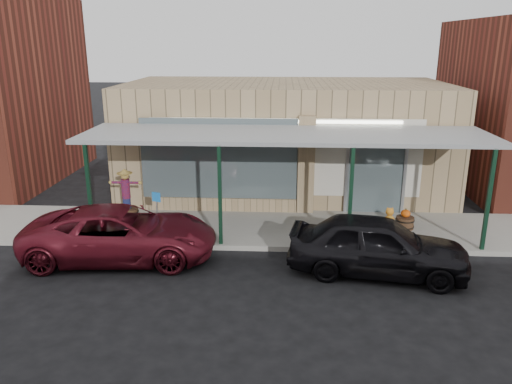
# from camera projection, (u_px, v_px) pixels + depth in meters

# --- Properties ---
(ground) EXTENTS (120.00, 120.00, 0.00)m
(ground) POSITION_uv_depth(u_px,v_px,m) (284.00, 285.00, 12.16)
(ground) COLOR black
(ground) RESTS_ON ground
(sidewalk) EXTENTS (40.00, 3.20, 0.15)m
(sidewalk) POSITION_uv_depth(u_px,v_px,m) (284.00, 229.00, 15.58)
(sidewalk) COLOR gray
(sidewalk) RESTS_ON ground
(storefront) EXTENTS (12.00, 6.25, 4.20)m
(storefront) POSITION_uv_depth(u_px,v_px,m) (285.00, 138.00, 19.34)
(storefront) COLOR #9C835F
(storefront) RESTS_ON ground
(awning) EXTENTS (12.00, 3.00, 3.04)m
(awning) POSITION_uv_depth(u_px,v_px,m) (286.00, 136.00, 14.68)
(awning) COLOR slate
(awning) RESTS_ON ground
(block_buildings_near) EXTENTS (61.00, 8.00, 8.00)m
(block_buildings_near) POSITION_uv_depth(u_px,v_px,m) (336.00, 92.00, 19.74)
(block_buildings_near) COLOR brown
(block_buildings_near) RESTS_ON ground
(barrel_scarecrow) EXTENTS (1.05, 0.80, 1.74)m
(barrel_scarecrow) POSITION_uv_depth(u_px,v_px,m) (127.00, 204.00, 15.84)
(barrel_scarecrow) COLOR #4F2F1F
(barrel_scarecrow) RESTS_ON sidewalk
(barrel_pumpkin) EXTENTS (0.65, 0.65, 0.65)m
(barrel_pumpkin) POSITION_uv_depth(u_px,v_px,m) (405.00, 221.00, 15.36)
(barrel_pumpkin) COLOR #4F2F1F
(barrel_pumpkin) RESTS_ON sidewalk
(handicap_sign) EXTENTS (0.27, 0.11, 1.36)m
(handicap_sign) POSITION_uv_depth(u_px,v_px,m) (157.00, 208.00, 14.55)
(handicap_sign) COLOR gray
(handicap_sign) RESTS_ON sidewalk
(parked_sedan) EXTENTS (4.70, 2.50, 1.52)m
(parked_sedan) POSITION_uv_depth(u_px,v_px,m) (378.00, 245.00, 12.59)
(parked_sedan) COLOR black
(parked_sedan) RESTS_ON ground
(car_maroon) EXTENTS (5.27, 2.73, 1.42)m
(car_maroon) POSITION_uv_depth(u_px,v_px,m) (121.00, 233.00, 13.49)
(car_maroon) COLOR #57111C
(car_maroon) RESTS_ON ground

